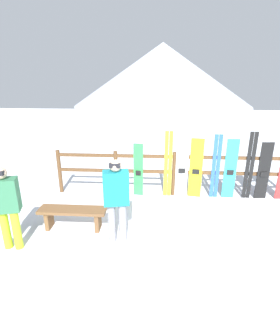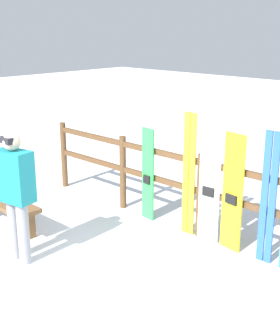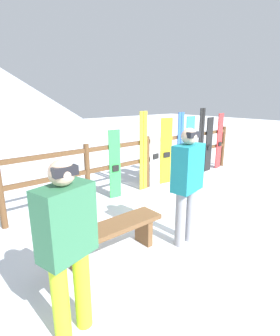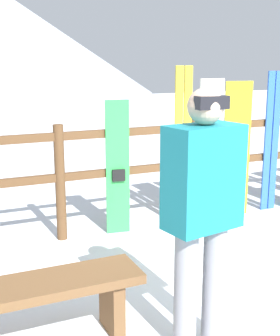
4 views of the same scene
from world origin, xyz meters
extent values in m
cylinder|color=brown|center=(-1.49, 1.98, 0.58)|extent=(0.10, 0.10, 1.15)
cylinder|color=brown|center=(0.00, 1.98, 0.58)|extent=(0.10, 0.10, 1.15)
cube|color=brown|center=(0.00, 1.98, 0.64)|extent=(5.95, 0.05, 0.08)
cube|color=brown|center=(0.00, 1.98, 1.04)|extent=(5.95, 0.05, 0.08)
cube|color=brown|center=(-2.11, 0.25, 0.42)|extent=(1.35, 0.36, 0.06)
cube|color=brown|center=(-1.60, 0.25, 0.19)|extent=(0.08, 0.29, 0.39)
cylinder|color=gray|center=(-1.25, -0.11, 0.39)|extent=(0.14, 0.14, 0.78)
cylinder|color=gray|center=(-1.05, -0.11, 0.39)|extent=(0.14, 0.14, 0.78)
cube|color=teal|center=(-1.15, -0.11, 1.09)|extent=(0.49, 0.32, 0.62)
sphere|color=#D8B293|center=(-1.15, -0.11, 1.50)|extent=(0.21, 0.21, 0.21)
cube|color=black|center=(-1.15, -0.17, 1.53)|extent=(0.19, 0.07, 0.07)
cube|color=green|center=(-0.91, 1.92, 0.69)|extent=(0.24, 0.06, 1.37)
cube|color=black|center=(-0.91, 1.89, 0.62)|extent=(0.14, 0.05, 0.12)
cube|color=yellow|center=(-0.21, 1.92, 0.85)|extent=(0.09, 0.02, 1.70)
cube|color=yellow|center=(-0.11, 1.92, 0.85)|extent=(0.09, 0.02, 1.70)
cube|color=white|center=(0.18, 1.92, 0.78)|extent=(0.31, 0.05, 1.56)
cube|color=black|center=(0.18, 1.89, 0.70)|extent=(0.17, 0.04, 0.12)
cube|color=yellow|center=(0.53, 1.92, 0.76)|extent=(0.32, 0.07, 1.53)
cube|color=black|center=(0.53, 1.89, 0.69)|extent=(0.18, 0.06, 0.12)
cube|color=blue|center=(0.97, 1.92, 0.82)|extent=(0.09, 0.02, 1.63)
cube|color=blue|center=(1.07, 1.92, 0.82)|extent=(0.09, 0.02, 1.63)
camera|label=1|loc=(-0.46, -4.29, 2.96)|focal=28.00mm
camera|label=2|loc=(3.48, -2.85, 2.78)|focal=50.00mm
camera|label=3|loc=(-3.75, -2.22, 1.98)|focal=28.00mm
camera|label=4|loc=(-2.56, -2.37, 1.76)|focal=50.00mm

